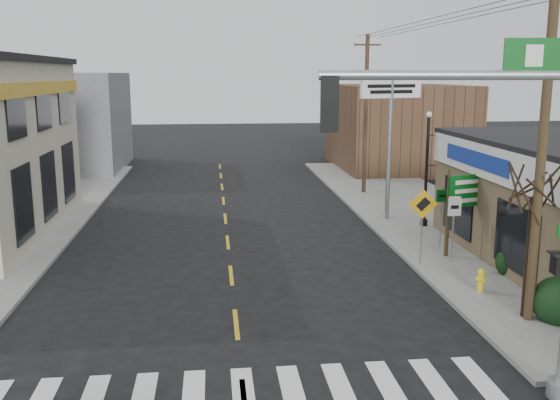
{
  "coord_description": "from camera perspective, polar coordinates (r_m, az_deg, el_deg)",
  "views": [
    {
      "loc": [
        -0.52,
        -11.17,
        6.35
      ],
      "look_at": [
        1.38,
        6.19,
        2.8
      ],
      "focal_mm": 40.0,
      "sensor_mm": 36.0,
      "label": 1
    }
  ],
  "objects": [
    {
      "name": "utility_pole_far",
      "position": [
        33.13,
        7.84,
        7.9
      ],
      "size": [
        1.43,
        0.21,
        8.2
      ],
      "rotation": [
        0.0,
        0.0,
        0.1
      ],
      "color": "#432F1C",
      "rests_on": "sidewalk_right"
    },
    {
      "name": "utility_pole_near",
      "position": [
        16.53,
        22.91,
        5.17
      ],
      "size": [
        1.58,
        0.24,
        9.09
      ],
      "rotation": [
        0.0,
        0.0,
        -0.09
      ],
      "color": "#41291F",
      "rests_on": "sidewalk_right"
    },
    {
      "name": "dance_center_sign",
      "position": [
        27.06,
        10.06,
        8.23
      ],
      "size": [
        2.95,
        0.18,
        6.26
      ],
      "rotation": [
        0.0,
        0.0,
        0.32
      ],
      "color": "gray",
      "rests_on": "sidewalk_right"
    },
    {
      "name": "lamp_post",
      "position": [
        26.2,
        13.41,
        3.56
      ],
      "size": [
        0.61,
        0.48,
        4.72
      ],
      "rotation": [
        0.0,
        0.0,
        0.22
      ],
      "color": "black",
      "rests_on": "sidewalk_right"
    },
    {
      "name": "guide_sign",
      "position": [
        22.28,
        16.91,
        0.01
      ],
      "size": [
        1.76,
        0.14,
        3.08
      ],
      "rotation": [
        0.0,
        0.0,
        0.31
      ],
      "color": "#44341F",
      "rests_on": "sidewalk_right"
    },
    {
      "name": "bare_tree",
      "position": [
        16.82,
        22.34,
        2.15
      ],
      "size": [
        2.38,
        2.38,
        4.75
      ],
      "rotation": [
        0.0,
        0.0,
        0.38
      ],
      "color": "black",
      "rests_on": "sidewalk_right"
    },
    {
      "name": "shrub_front",
      "position": [
        17.65,
        24.09,
        -8.49
      ],
      "size": [
        1.31,
        1.31,
        0.98
      ],
      "primitive_type": "ellipsoid",
      "color": "#1C3813",
      "rests_on": "sidewalk_right"
    },
    {
      "name": "center_line",
      "position": [
        20.2,
        -4.49,
        -6.86
      ],
      "size": [
        0.12,
        56.0,
        0.01
      ],
      "primitive_type": "cube",
      "color": "gold",
      "rests_on": "ground"
    },
    {
      "name": "fire_hydrant",
      "position": [
        19.1,
        17.89,
        -6.9
      ],
      "size": [
        0.22,
        0.22,
        0.69
      ],
      "rotation": [
        0.0,
        0.0,
        0.06
      ],
      "color": "yellow",
      "rests_on": "sidewalk_right"
    },
    {
      "name": "bldg_distant_right",
      "position": [
        43.18,
        10.69,
        6.58
      ],
      "size": [
        8.0,
        10.0,
        5.6
      ],
      "primitive_type": "cube",
      "color": "brown",
      "rests_on": "ground"
    },
    {
      "name": "sidewalk_right",
      "position": [
        26.73,
        14.82,
        -2.5
      ],
      "size": [
        6.0,
        38.0,
        0.13
      ],
      "primitive_type": "cube",
      "color": "slate",
      "rests_on": "ground"
    },
    {
      "name": "bldg_distant_left",
      "position": [
        44.53,
        -20.0,
        6.75
      ],
      "size": [
        9.0,
        10.0,
        6.4
      ],
      "primitive_type": "cube",
      "color": "slate",
      "rests_on": "ground"
    },
    {
      "name": "shrub_back",
      "position": [
        21.06,
        20.41,
        -5.37
      ],
      "size": [
        1.0,
        1.0,
        0.75
      ],
      "primitive_type": "ellipsoid",
      "color": "black",
      "rests_on": "sidewalk_right"
    },
    {
      "name": "ped_crossing_sign",
      "position": [
        20.94,
        12.91,
        -1.14
      ],
      "size": [
        0.98,
        0.07,
        2.53
      ],
      "rotation": [
        0.0,
        0.0,
        -0.03
      ],
      "color": "gray",
      "rests_on": "sidewalk_right"
    },
    {
      "name": "crosswalk",
      "position": [
        13.2,
        -3.37,
        -17.25
      ],
      "size": [
        11.0,
        2.2,
        0.01
      ],
      "primitive_type": "cube",
      "color": "silver",
      "rests_on": "ground"
    },
    {
      "name": "traffic_signal_pole",
      "position": [
        12.25,
        22.72,
        0.43
      ],
      "size": [
        5.39,
        0.39,
        6.83
      ],
      "rotation": [
        0.0,
        0.0,
        -0.09
      ],
      "color": "#919499",
      "rests_on": "sidewalk_right"
    }
  ]
}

